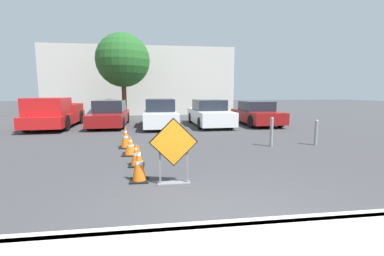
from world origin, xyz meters
TOP-DOWN VIEW (x-y plane):
  - ground_plane at (0.00, 10.00)m, footprint 96.00×96.00m
  - curb_lip at (0.00, 0.00)m, footprint 26.54×0.20m
  - road_closed_sign at (-0.78, 1.96)m, footprint 1.00×0.20m
  - traffic_cone_nearest at (-1.51, 2.25)m, footprint 0.40×0.40m
  - traffic_cone_second at (-1.66, 3.44)m, footprint 0.40×0.40m
  - traffic_cone_third at (-1.93, 4.66)m, footprint 0.51×0.51m
  - traffic_cone_fourth at (-2.20, 5.72)m, footprint 0.45×0.45m
  - pickup_truck at (-6.53, 11.17)m, footprint 2.22×5.12m
  - parked_car_nearest at (-3.75, 11.69)m, footprint 1.90×4.57m
  - parked_car_second at (-0.95, 11.06)m, footprint 1.81×4.62m
  - parked_car_third at (1.85, 11.26)m, footprint 1.99×4.76m
  - parked_car_fourth at (4.65, 11.16)m, footprint 1.96×4.10m
  - bollard_nearest at (2.85, 5.25)m, footprint 0.12×0.12m
  - bollard_second at (4.54, 5.25)m, footprint 0.12×0.12m
  - building_facade_backdrop at (-2.41, 20.82)m, footprint 15.62×5.00m
  - street_tree_behind_lot at (-3.36, 15.21)m, footprint 3.62×3.62m

SIDE VIEW (x-z plane):
  - ground_plane at x=0.00m, z-range 0.00..0.00m
  - curb_lip at x=0.00m, z-range 0.00..0.14m
  - traffic_cone_third at x=-1.93m, z-range -0.01..0.58m
  - traffic_cone_second at x=-1.66m, z-range -0.01..0.60m
  - traffic_cone_fourth at x=-2.20m, z-range -0.01..0.75m
  - traffic_cone_nearest at x=-1.51m, z-range -0.01..0.80m
  - bollard_second at x=4.54m, z-range 0.03..0.95m
  - bollard_nearest at x=2.85m, z-range 0.03..1.07m
  - parked_car_fourth at x=4.65m, z-range -0.04..1.33m
  - parked_car_nearest at x=-3.75m, z-range -0.07..1.38m
  - parked_car_third at x=1.85m, z-range -0.06..1.41m
  - parked_car_second at x=-0.95m, z-range -0.07..1.46m
  - pickup_truck at x=-6.53m, z-range -0.08..1.54m
  - road_closed_sign at x=-0.78m, z-range 0.06..1.45m
  - building_facade_backdrop at x=-2.41m, z-range 0.00..5.63m
  - street_tree_behind_lot at x=-3.36m, z-range 1.10..6.96m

